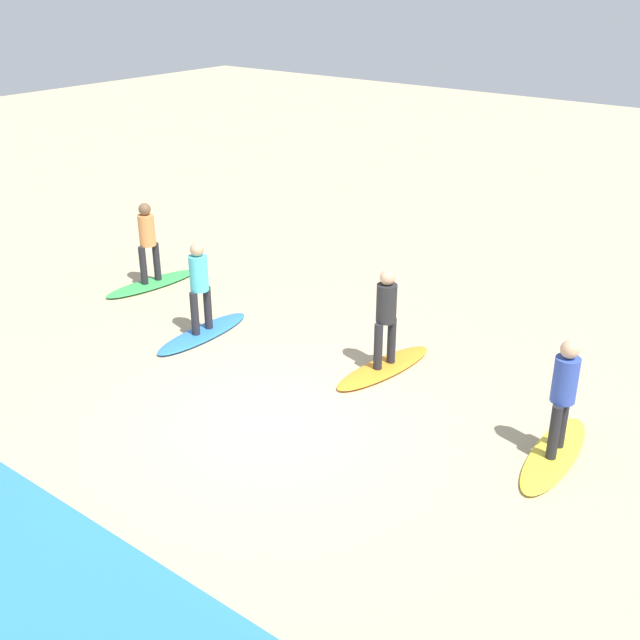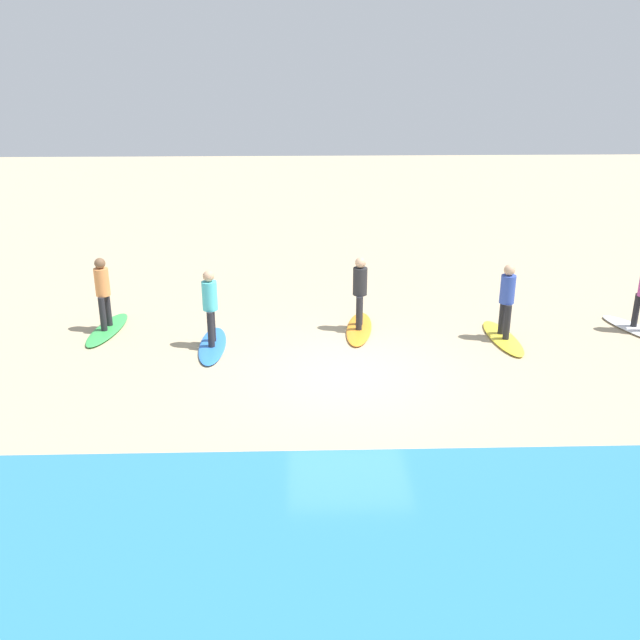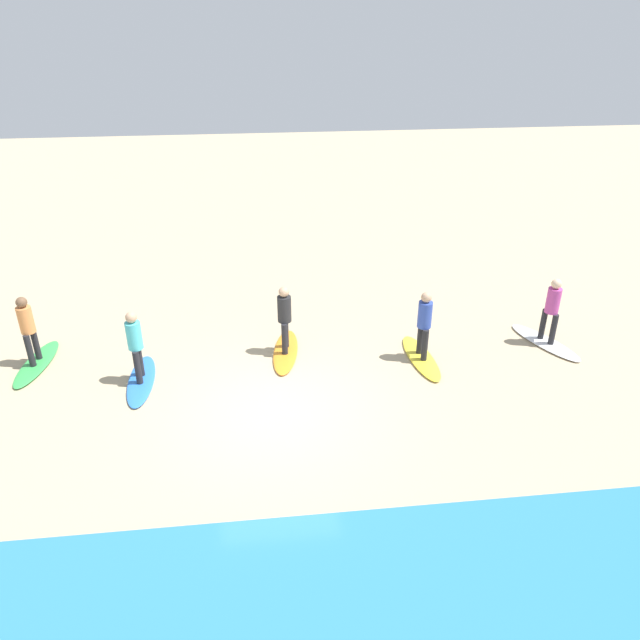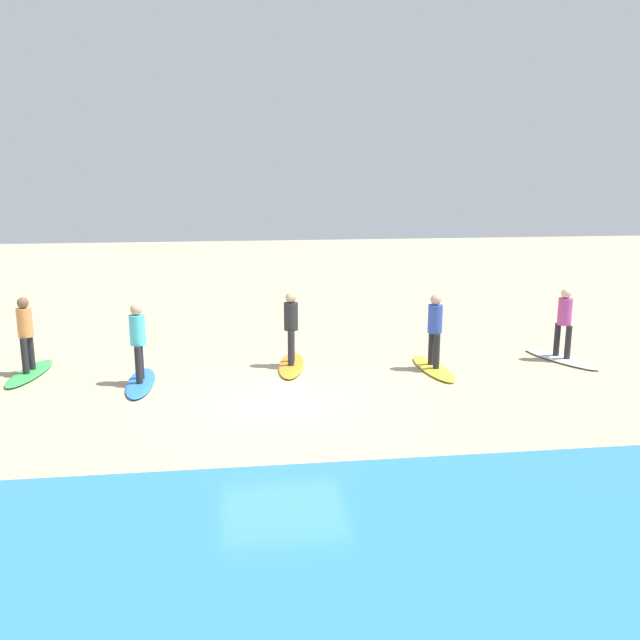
{
  "view_description": "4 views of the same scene",
  "coord_description": "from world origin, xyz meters",
  "px_view_note": "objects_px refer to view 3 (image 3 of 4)",
  "views": [
    {
      "loc": [
        -6.28,
        7.09,
        5.99
      ],
      "look_at": [
        0.35,
        -1.5,
        0.97
      ],
      "focal_mm": 43.48,
      "sensor_mm": 36.0,
      "label": 1
    },
    {
      "loc": [
        0.98,
        12.91,
        6.08
      ],
      "look_at": [
        0.57,
        -0.48,
        0.95
      ],
      "focal_mm": 40.33,
      "sensor_mm": 36.0,
      "label": 2
    },
    {
      "loc": [
        0.25,
        10.22,
        7.41
      ],
      "look_at": [
        -1.14,
        -1.77,
        1.1
      ],
      "focal_mm": 34.14,
      "sensor_mm": 36.0,
      "label": 3
    },
    {
      "loc": [
        0.86,
        12.33,
        4.4
      ],
      "look_at": [
        -0.98,
        -1.89,
        1.16
      ],
      "focal_mm": 37.63,
      "sensor_mm": 36.0,
      "label": 4
    }
  ],
  "objects_px": {
    "surfer_yellow": "(424,320)",
    "surfboard_blue": "(141,381)",
    "surfboard_orange": "(286,352)",
    "surfer_green": "(27,325)",
    "surfer_orange": "(284,314)",
    "surfboard_yellow": "(421,358)",
    "surfboard_white": "(545,342)",
    "surfer_white": "(552,306)",
    "surfboard_green": "(37,363)",
    "surfer_blue": "(135,341)"
  },
  "relations": [
    {
      "from": "surfer_yellow",
      "to": "surfboard_blue",
      "type": "bearing_deg",
      "value": 2.12
    },
    {
      "from": "surfboard_orange",
      "to": "surfer_green",
      "type": "distance_m",
      "value": 5.81
    },
    {
      "from": "surfer_orange",
      "to": "surfboard_blue",
      "type": "distance_m",
      "value": 3.5
    },
    {
      "from": "surfboard_orange",
      "to": "surfboard_blue",
      "type": "relative_size",
      "value": 1.0
    },
    {
      "from": "surfboard_yellow",
      "to": "surfboard_orange",
      "type": "bearing_deg",
      "value": -106.34
    },
    {
      "from": "surfboard_white",
      "to": "surfer_white",
      "type": "height_order",
      "value": "surfer_white"
    },
    {
      "from": "surfboard_white",
      "to": "surfboard_green",
      "type": "bearing_deg",
      "value": -114.77
    },
    {
      "from": "surfboard_yellow",
      "to": "surfer_green",
      "type": "relative_size",
      "value": 1.28
    },
    {
      "from": "surfer_blue",
      "to": "surfboard_orange",
      "type": "bearing_deg",
      "value": -164.69
    },
    {
      "from": "surfboard_blue",
      "to": "surfboard_yellow",
      "type": "bearing_deg",
      "value": 91.03
    },
    {
      "from": "surfboard_white",
      "to": "surfer_blue",
      "type": "xyz_separation_m",
      "value": [
        9.57,
        0.6,
        0.99
      ]
    },
    {
      "from": "surfboard_orange",
      "to": "surfboard_white",
      "type": "bearing_deg",
      "value": 95.55
    },
    {
      "from": "surfer_green",
      "to": "surfboard_blue",
      "type": "bearing_deg",
      "value": 157.97
    },
    {
      "from": "surfer_white",
      "to": "surfboard_blue",
      "type": "relative_size",
      "value": 0.78
    },
    {
      "from": "surfer_orange",
      "to": "surfboard_yellow",
      "type": "bearing_deg",
      "value": 168.27
    },
    {
      "from": "surfer_green",
      "to": "surfer_blue",
      "type": "bearing_deg",
      "value": 157.97
    },
    {
      "from": "surfboard_white",
      "to": "surfer_orange",
      "type": "relative_size",
      "value": 1.28
    },
    {
      "from": "surfboard_orange",
      "to": "surfer_blue",
      "type": "height_order",
      "value": "surfer_blue"
    },
    {
      "from": "surfboard_white",
      "to": "surfboard_blue",
      "type": "height_order",
      "value": "same"
    },
    {
      "from": "surfboard_orange",
      "to": "surfer_orange",
      "type": "distance_m",
      "value": 0.99
    },
    {
      "from": "surfboard_white",
      "to": "surfer_orange",
      "type": "distance_m",
      "value": 6.42
    },
    {
      "from": "surfer_orange",
      "to": "surfboard_blue",
      "type": "relative_size",
      "value": 0.78
    },
    {
      "from": "surfer_orange",
      "to": "surfboard_green",
      "type": "xyz_separation_m",
      "value": [
        5.73,
        -0.12,
        -0.99
      ]
    },
    {
      "from": "surfer_orange",
      "to": "surfer_white",
      "type": "bearing_deg",
      "value": 177.39
    },
    {
      "from": "surfboard_white",
      "to": "surfer_yellow",
      "type": "height_order",
      "value": "surfer_yellow"
    },
    {
      "from": "surfboard_orange",
      "to": "surfboard_blue",
      "type": "distance_m",
      "value": 3.35
    },
    {
      "from": "surfboard_white",
      "to": "surfboard_blue",
      "type": "distance_m",
      "value": 9.59
    },
    {
      "from": "surfer_blue",
      "to": "surfboard_green",
      "type": "bearing_deg",
      "value": -22.03
    },
    {
      "from": "surfer_white",
      "to": "surfboard_orange",
      "type": "relative_size",
      "value": 0.78
    },
    {
      "from": "surfboard_orange",
      "to": "surfer_green",
      "type": "xyz_separation_m",
      "value": [
        5.73,
        -0.12,
        0.99
      ]
    },
    {
      "from": "surfer_orange",
      "to": "surfer_blue",
      "type": "distance_m",
      "value": 3.35
    },
    {
      "from": "surfer_white",
      "to": "surfboard_yellow",
      "type": "distance_m",
      "value": 3.37
    },
    {
      "from": "surfboard_green",
      "to": "surfboard_yellow",
      "type": "bearing_deg",
      "value": 92.44
    },
    {
      "from": "surfer_orange",
      "to": "surfboard_orange",
      "type": "bearing_deg",
      "value": 0.0
    },
    {
      "from": "surfer_yellow",
      "to": "surfboard_orange",
      "type": "height_order",
      "value": "surfer_yellow"
    },
    {
      "from": "surfboard_yellow",
      "to": "surfer_orange",
      "type": "bearing_deg",
      "value": -106.34
    },
    {
      "from": "surfer_white",
      "to": "surfer_green",
      "type": "distance_m",
      "value": 12.07
    },
    {
      "from": "surfer_yellow",
      "to": "surfer_blue",
      "type": "distance_m",
      "value": 6.37
    },
    {
      "from": "surfboard_blue",
      "to": "surfer_blue",
      "type": "xyz_separation_m",
      "value": [
        0.0,
        0.0,
        0.99
      ]
    },
    {
      "from": "surfer_orange",
      "to": "surfer_blue",
      "type": "xyz_separation_m",
      "value": [
        3.23,
        0.89,
        0.0
      ]
    },
    {
      "from": "surfboard_yellow",
      "to": "surfboard_blue",
      "type": "bearing_deg",
      "value": -92.49
    },
    {
      "from": "surfboard_white",
      "to": "surfer_green",
      "type": "distance_m",
      "value": 12.11
    },
    {
      "from": "surfboard_blue",
      "to": "surfer_white",
      "type": "bearing_deg",
      "value": 92.48
    },
    {
      "from": "surfer_orange",
      "to": "surfboard_blue",
      "type": "bearing_deg",
      "value": 15.31
    },
    {
      "from": "surfer_yellow",
      "to": "surfboard_white",
      "type": "bearing_deg",
      "value": -173.56
    },
    {
      "from": "surfer_green",
      "to": "surfboard_yellow",
      "type": "bearing_deg",
      "value": 175.01
    },
    {
      "from": "surfboard_white",
      "to": "surfboard_yellow",
      "type": "distance_m",
      "value": 3.22
    },
    {
      "from": "surfboard_yellow",
      "to": "surfer_green",
      "type": "distance_m",
      "value": 8.94
    },
    {
      "from": "surfboard_blue",
      "to": "surfer_yellow",
      "type": "bearing_deg",
      "value": 91.03
    },
    {
      "from": "surfer_white",
      "to": "surfboard_blue",
      "type": "bearing_deg",
      "value": 3.57
    }
  ]
}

